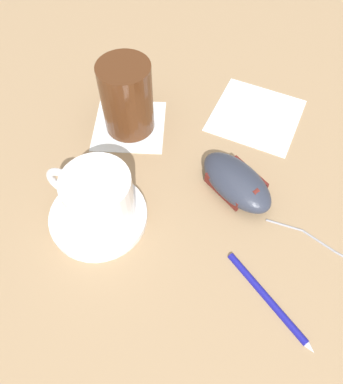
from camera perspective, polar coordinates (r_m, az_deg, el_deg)
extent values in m
plane|color=#9E7F5B|center=(0.53, 4.95, -0.54)|extent=(3.00, 3.00, 0.00)
cylinder|color=white|center=(0.51, -10.59, -3.67)|extent=(0.13, 0.13, 0.01)
cylinder|color=white|center=(0.48, -10.51, -0.77)|extent=(0.09, 0.09, 0.07)
torus|color=white|center=(0.49, -15.49, 1.31)|extent=(0.05, 0.02, 0.05)
ellipsoid|color=#2D3342|center=(0.52, 10.33, 1.49)|extent=(0.13, 0.12, 0.04)
cylinder|color=#591E19|center=(0.50, 13.05, -0.19)|extent=(0.01, 0.01, 0.01)
cube|color=#591E19|center=(0.54, 12.35, 2.69)|extent=(0.05, 0.05, 0.02)
cube|color=#591E19|center=(0.51, 8.04, -0.41)|extent=(0.05, 0.05, 0.02)
cylinder|color=gray|center=(0.52, 17.32, -4.85)|extent=(0.05, 0.01, 0.00)
cylinder|color=gray|center=(0.53, 22.00, -6.95)|extent=(0.04, 0.03, 0.00)
sphere|color=gray|center=(0.52, 14.80, -4.14)|extent=(0.00, 0.00, 0.00)
sphere|color=gray|center=(0.53, 19.81, -5.54)|extent=(0.00, 0.00, 0.00)
sphere|color=gray|center=(0.53, 24.20, -8.35)|extent=(0.00, 0.00, 0.00)
cube|color=white|center=(0.61, -6.04, 10.01)|extent=(0.12, 0.12, 0.00)
cylinder|color=#4C2814|center=(0.57, -6.38, 14.02)|extent=(0.08, 0.08, 0.11)
cube|color=white|center=(0.64, 13.13, 11.30)|extent=(0.17, 0.17, 0.00)
cylinder|color=navy|center=(0.47, 14.81, -15.07)|extent=(0.10, 0.10, 0.01)
cone|color=silver|center=(0.47, 21.09, -21.32)|extent=(0.01, 0.01, 0.01)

